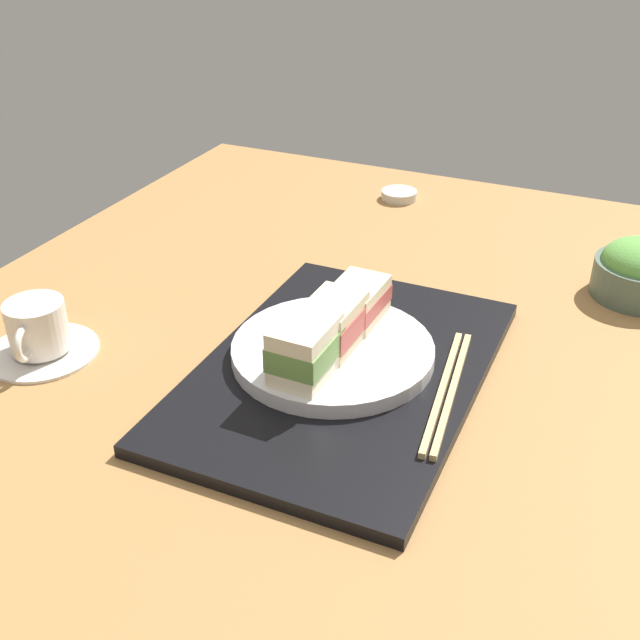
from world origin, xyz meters
TOP-DOWN VIEW (x-y plane):
  - ground_plane at (0.00, 0.00)cm, footprint 140.00×100.00cm
  - serving_tray at (3.42, -4.43)cm, footprint 43.38×29.36cm
  - sandwich_plate at (4.46, -2.79)cm, footprint 22.69×22.69cm
  - sandwich_near at (-2.04, -2.48)cm, footprint 7.92×5.85cm
  - sandwich_middle at (4.46, -2.79)cm, footprint 8.21×5.81cm
  - sandwich_far at (10.96, -3.10)cm, footprint 8.35×5.65cm
  - chopsticks_pair at (3.22, -16.43)cm, footprint 22.64×4.42cm
  - coffee_cup at (-6.54, 29.37)cm, footprint 12.96×12.96cm
  - small_sauce_dish at (56.18, 7.38)cm, footprint 6.00×6.00cm

SIDE VIEW (x-z plane):
  - ground_plane at x=0.00cm, z-range -3.00..0.00cm
  - serving_tray at x=3.42cm, z-range 0.00..1.49cm
  - small_sauce_dish at x=56.18cm, z-range 0.00..1.52cm
  - chopsticks_pair at x=3.22cm, z-range 1.49..2.19cm
  - sandwich_plate at x=4.46cm, z-range 1.49..3.22cm
  - coffee_cup at x=-6.54cm, z-range -0.53..6.15cm
  - sandwich_far at x=10.96cm, z-range 3.22..7.81cm
  - sandwich_middle at x=4.46cm, z-range 3.22..8.83cm
  - sandwich_near at x=-2.04cm, z-range 3.22..9.47cm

